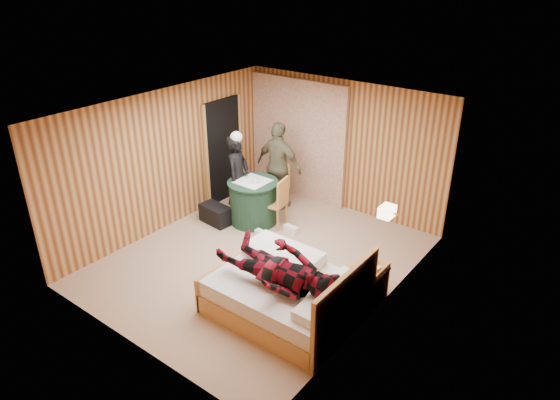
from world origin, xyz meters
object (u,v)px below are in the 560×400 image
Objects in this scene: bed at (287,293)px; wall_lamp at (387,212)px; chair_near at (277,199)px; man_at_table at (279,166)px; chair_far at (277,182)px; duffel_bag at (216,214)px; nightstand at (367,282)px; round_table at (253,201)px; woman_standing at (238,177)px; man_on_bed at (278,261)px.

wall_lamp is at bearing 57.30° from bed.
chair_near is 0.86m from man_at_table.
wall_lamp is 2.59m from chair_near.
chair_far is 1.35m from duffel_bag.
nightstand is 2.94m from round_table.
woman_standing is (-0.83, -0.11, 0.25)m from chair_near.
round_table reaches higher than nightstand.
duffel_bag is at bearing 146.57° from woman_standing.
round_table is 1.53× the size of duffel_bag.
man_on_bed is (0.02, -0.23, 0.65)m from bed.
nightstand is 1.49m from man_on_bed.
chair_near is (-2.35, 0.98, 0.25)m from nightstand.
woman_standing is 0.85m from man_at_table.
bed is 1.17m from nightstand.
woman_standing is (-3.23, 0.52, -0.50)m from wall_lamp.
chair_near is 1.56× the size of duffel_bag.
man_on_bed reaches higher than nightstand.
bed is at bearing -122.70° from wall_lamp.
woman_standing reaches higher than duffel_bag.
man_at_table is at bearing 127.16° from man_on_bed.
wall_lamp reaches higher than bed.
duffel_bag is (-3.34, 0.39, -0.12)m from nightstand.
round_table is 1.00× the size of chair_far.
chair_far is at bearing 156.63° from wall_lamp.
chair_far is 3.44m from man_on_bed.
woman_standing is at bearing 170.84° from wall_lamp.
chair_near is at bearing 157.40° from nightstand.
bed is 3.30× the size of nightstand.
man_at_table reaches higher than woman_standing.
woman_standing reaches higher than round_table.
chair_near is at bearing 15.47° from round_table.
duffel_bag is at bearing -139.09° from round_table.
wall_lamp is 3.21m from chair_far.
bed is 3.05m from woman_standing.
woman_standing is (-0.37, -0.71, 0.26)m from chair_far.
nightstand is at bearing -97.11° from wall_lamp.
wall_lamp is 0.28× the size of chair_near.
chair_near is at bearing 130.55° from bed.
round_table is 0.52× the size of man_on_bed.
bed is 1.22× the size of woman_standing.
man_on_bed reaches higher than duffel_bag.
chair_near is at bearing 36.47° from duffel_bag.
nightstand is 2.56m from chair_near.
wall_lamp reaches higher than nightstand.
man_on_bed is (2.09, -2.70, 0.41)m from chair_far.
chair_near is 2.68m from man_on_bed.
nightstand is at bearing -16.86° from round_table.
chair_far is 0.76m from chair_near.
nightstand is 0.63× the size of chair_near.
man_on_bed is at bearing -24.23° from duffel_bag.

